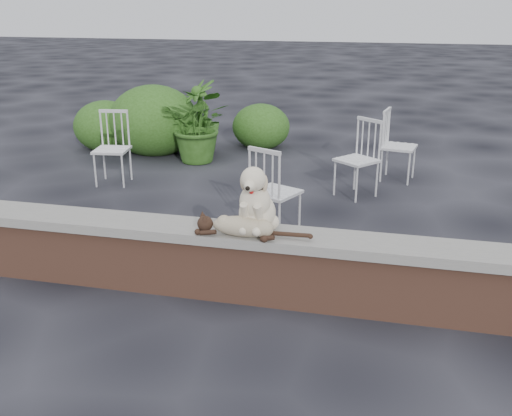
% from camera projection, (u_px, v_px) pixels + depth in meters
% --- Properties ---
extents(ground, '(60.00, 60.00, 0.00)m').
position_uv_depth(ground, '(253.00, 297.00, 4.77)').
color(ground, black).
rests_on(ground, ground).
extents(brick_wall, '(6.00, 0.30, 0.50)m').
position_uv_depth(brick_wall, '(253.00, 269.00, 4.68)').
color(brick_wall, brown).
rests_on(brick_wall, ground).
extents(capstone, '(6.20, 0.40, 0.08)m').
position_uv_depth(capstone, '(253.00, 236.00, 4.58)').
color(capstone, slate).
rests_on(capstone, brick_wall).
extents(dog, '(0.38, 0.49, 0.55)m').
position_uv_depth(dog, '(257.00, 197.00, 4.50)').
color(dog, beige).
rests_on(dog, capstone).
extents(cat, '(1.07, 0.30, 0.18)m').
position_uv_depth(cat, '(243.00, 225.00, 4.44)').
color(cat, tan).
rests_on(cat, capstone).
extents(chair_e, '(0.65, 0.65, 0.94)m').
position_uv_depth(chair_e, '(399.00, 146.00, 7.69)').
color(chair_e, white).
rests_on(chair_e, ground).
extents(chair_c, '(0.74, 0.74, 0.94)m').
position_uv_depth(chair_c, '(275.00, 191.00, 5.89)').
color(chair_c, white).
rests_on(chair_c, ground).
extents(chair_a, '(0.64, 0.64, 0.94)m').
position_uv_depth(chair_a, '(112.00, 148.00, 7.54)').
color(chair_a, white).
rests_on(chair_a, ground).
extents(chair_b, '(0.79, 0.79, 0.94)m').
position_uv_depth(chair_b, '(357.00, 159.00, 7.05)').
color(chair_b, white).
rests_on(chair_b, ground).
extents(potted_plant_a, '(1.01, 0.88, 1.10)m').
position_uv_depth(potted_plant_a, '(199.00, 125.00, 8.54)').
color(potted_plant_a, '#254A15').
rests_on(potted_plant_a, ground).
extents(potted_plant_b, '(0.89, 0.89, 1.13)m').
position_uv_depth(potted_plant_b, '(199.00, 117.00, 9.03)').
color(potted_plant_b, '#254A15').
rests_on(potted_plant_b, ground).
extents(shrubbery, '(3.38, 1.80, 1.11)m').
position_uv_depth(shrubbery, '(162.00, 123.00, 9.23)').
color(shrubbery, '#254A15').
rests_on(shrubbery, ground).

